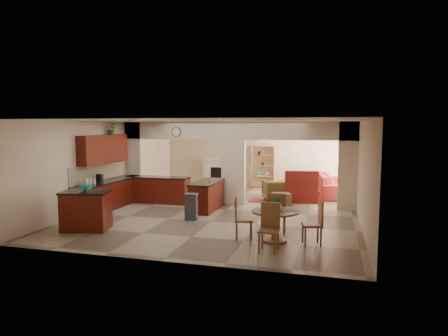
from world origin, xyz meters
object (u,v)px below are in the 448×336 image
(sofa, at_px, (334,185))
(armchair, at_px, (275,190))
(kitchen_island, at_px, (86,210))
(dining_table, at_px, (275,221))

(sofa, relative_size, armchair, 3.44)
(kitchen_island, bearing_deg, sofa, 35.05)
(armchair, bearing_deg, kitchen_island, 30.57)
(kitchen_island, height_order, dining_table, kitchen_island)
(dining_table, bearing_deg, sofa, 79.03)
(armchair, bearing_deg, sofa, -163.95)
(kitchen_island, distance_m, armchair, 6.73)
(sofa, bearing_deg, armchair, 120.37)
(dining_table, xyz_separation_m, sofa, (1.31, 6.76, -0.08))
(sofa, bearing_deg, kitchen_island, 130.88)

